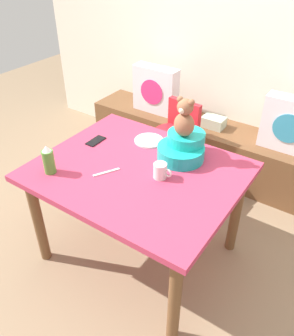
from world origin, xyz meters
name	(u,v)px	position (x,y,z in m)	size (l,w,h in m)	color
ground_plane	(139,251)	(0.00, 0.00, 0.00)	(8.00, 8.00, 0.00)	#8C7256
back_wall	(245,25)	(0.00, 1.53, 1.30)	(4.40, 0.10, 2.60)	silver
window_bench	(216,150)	(0.00, 1.26, 0.23)	(2.60, 0.44, 0.46)	brown
pillow_floral_left	(156,90)	(-0.67, 1.24, 0.68)	(0.44, 0.15, 0.44)	silver
pillow_floral_right	(291,125)	(0.59, 1.24, 0.68)	(0.44, 0.15, 0.44)	silver
book_stack	(214,122)	(-0.06, 1.26, 0.51)	(0.20, 0.14, 0.10)	#AFC1A7
dining_table	(138,182)	(0.00, 0.00, 0.64)	(1.24, 1.01, 0.74)	#B73351
highchair	(175,136)	(-0.21, 0.82, 0.52)	(0.35, 0.47, 0.79)	red
infant_seat_teal	(183,148)	(0.16, 0.27, 0.81)	(0.30, 0.33, 0.16)	#18B0A7
teddy_bear	(184,118)	(0.16, 0.27, 1.02)	(0.13, 0.12, 0.25)	#935F40
ketchup_bottle	(49,160)	(-0.42, -0.32, 0.83)	(0.07, 0.07, 0.18)	#4C8C33
coffee_mug	(161,171)	(0.16, 0.01, 0.79)	(0.12, 0.08, 0.09)	silver
dinner_plate_near	(149,140)	(-0.13, 0.32, 0.75)	(0.20, 0.20, 0.01)	white
cell_phone	(96,141)	(-0.43, 0.11, 0.74)	(0.07, 0.14, 0.01)	black
table_fork	(106,172)	(-0.13, -0.14, 0.74)	(0.02, 0.17, 0.01)	silver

